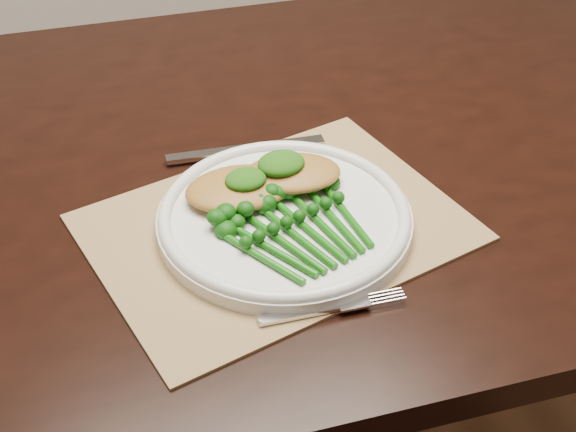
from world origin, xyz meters
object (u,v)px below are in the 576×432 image
object	(u,v)px
chicken_fillet_left	(239,188)
broccolini_bundle	(304,233)
dining_table	(292,334)
dinner_plate	(285,217)
placemat	(276,227)

from	to	relation	value
chicken_fillet_left	broccolini_bundle	size ratio (longest dim) A/B	0.65
dining_table	dinner_plate	xyz separation A→B (m)	(-0.07, -0.16, 0.39)
dinner_plate	placemat	bearing A→B (deg)	158.77
dinner_plate	chicken_fillet_left	distance (m)	0.07
dining_table	chicken_fillet_left	xyz separation A→B (m)	(-0.11, -0.11, 0.41)
placemat	dinner_plate	bearing A→B (deg)	-31.51
broccolini_bundle	placemat	bearing A→B (deg)	91.10
dinner_plate	broccolini_bundle	distance (m)	0.05
dinner_plate	chicken_fillet_left	xyz separation A→B (m)	(-0.04, 0.05, 0.02)
placemat	broccolini_bundle	xyz separation A→B (m)	(0.01, -0.05, 0.02)
placemat	dinner_plate	distance (m)	0.02
dining_table	placemat	size ratio (longest dim) A/B	4.00
dining_table	broccolini_bundle	world-z (taller)	broccolini_bundle
placemat	dinner_plate	size ratio (longest dim) A/B	1.41
dining_table	chicken_fillet_left	distance (m)	0.44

